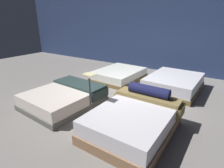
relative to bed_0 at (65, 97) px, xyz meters
The scene contains 7 objects.
ground_plane 1.64m from the bed_0, 46.64° to the left, with size 18.00×18.00×0.02m, color gray.
showroom_back_wall 5.38m from the bed_0, 77.56° to the left, with size 18.00×0.06×3.50m, color navy.
bed_0 is the anchor object (origin of this frame).
bed_1 2.22m from the bed_0, ahead, with size 1.64×2.02×0.84m.
bed_2 2.80m from the bed_0, 88.40° to the left, with size 1.65×2.09×0.39m.
bed_3 3.62m from the bed_0, 51.96° to the left, with size 1.66×2.11×0.49m.
price_sign 1.15m from the bed_0, ahead, with size 0.28×0.24×1.14m.
Camera 1 is at (2.56, -4.29, 2.31)m, focal length 28.87 mm.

